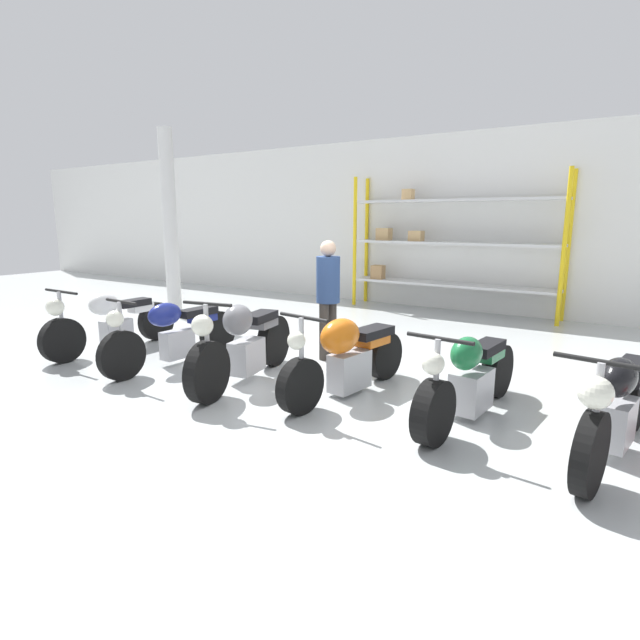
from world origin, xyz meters
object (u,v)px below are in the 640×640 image
(motorcycle_grey, at_px, (243,344))
(motorcycle_green, at_px, (470,379))
(motorcycle_white, at_px, (111,322))
(motorcycle_orange, at_px, (347,356))
(shelving_rack, at_px, (445,243))
(motorcycle_blue, at_px, (173,333))
(motorcycle_black, at_px, (617,406))
(person_browsing, at_px, (328,290))

(motorcycle_grey, height_order, motorcycle_green, motorcycle_grey)
(motorcycle_white, distance_m, motorcycle_orange, 3.81)
(shelving_rack, xyz_separation_m, motorcycle_green, (2.16, -5.32, -1.03))
(motorcycle_blue, relative_size, motorcycle_black, 1.01)
(motorcycle_white, height_order, motorcycle_blue, motorcycle_white)
(motorcycle_grey, bearing_deg, motorcycle_blue, -101.50)
(shelving_rack, relative_size, motorcycle_white, 1.99)
(motorcycle_grey, xyz_separation_m, motorcycle_black, (3.77, 0.17, -0.02))
(motorcycle_blue, xyz_separation_m, person_browsing, (1.52, 1.38, 0.51))
(shelving_rack, height_order, motorcycle_black, shelving_rack)
(motorcycle_blue, bearing_deg, motorcycle_white, -88.20)
(motorcycle_white, relative_size, motorcycle_blue, 1.00)
(person_browsing, bearing_deg, motorcycle_orange, 135.17)
(shelving_rack, xyz_separation_m, motorcycle_grey, (-0.38, -5.70, -0.95))
(motorcycle_orange, relative_size, person_browsing, 1.26)
(motorcycle_grey, height_order, motorcycle_orange, motorcycle_grey)
(motorcycle_orange, bearing_deg, motorcycle_grey, -68.06)
(person_browsing, bearing_deg, shelving_rack, -86.47)
(motorcycle_blue, distance_m, motorcycle_grey, 1.24)
(motorcycle_blue, height_order, person_browsing, person_browsing)
(shelving_rack, relative_size, motorcycle_orange, 2.09)
(motorcycle_green, bearing_deg, motorcycle_white, -80.38)
(motorcycle_orange, height_order, motorcycle_green, motorcycle_orange)
(shelving_rack, distance_m, motorcycle_grey, 5.79)
(motorcycle_grey, distance_m, motorcycle_black, 3.78)
(motorcycle_green, bearing_deg, motorcycle_grey, -75.75)
(motorcycle_green, bearing_deg, motorcycle_blue, -78.86)
(shelving_rack, xyz_separation_m, motorcycle_blue, (-1.62, -5.68, -0.97))
(motorcycle_orange, height_order, motorcycle_black, motorcycle_orange)
(shelving_rack, height_order, motorcycle_green, shelving_rack)
(motorcycle_white, distance_m, motorcycle_grey, 2.57)
(motorcycle_orange, bearing_deg, motorcycle_white, -77.69)
(shelving_rack, relative_size, motorcycle_green, 2.01)
(person_browsing, bearing_deg, motorcycle_green, 160.45)
(motorcycle_green, bearing_deg, motorcycle_orange, -80.61)
(shelving_rack, distance_m, person_browsing, 4.33)
(shelving_rack, bearing_deg, motorcycle_blue, -105.92)
(motorcycle_blue, bearing_deg, shelving_rack, 166.31)
(motorcycle_green, bearing_deg, person_browsing, -108.66)
(motorcycle_green, distance_m, person_browsing, 2.54)
(motorcycle_grey, xyz_separation_m, motorcycle_orange, (1.23, 0.30, -0.03))
(motorcycle_orange, xyz_separation_m, person_browsing, (-0.94, 1.11, 0.51))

